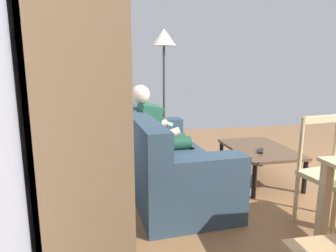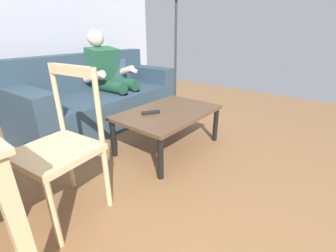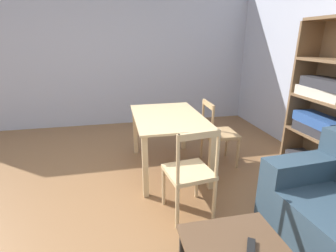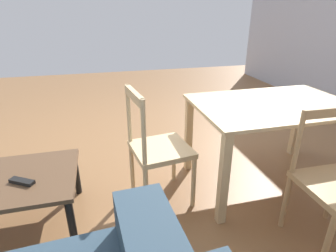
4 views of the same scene
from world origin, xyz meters
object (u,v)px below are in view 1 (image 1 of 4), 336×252
object	(u,v)px
bookshelf	(88,168)
couch	(162,160)
tv_remote	(261,151)
coffee_table	(259,152)
dining_chair_facing_couch	(331,175)
floor_lamp	(164,49)
person_lounging	(158,133)

from	to	relation	value
bookshelf	couch	bearing A→B (deg)	-22.60
tv_remote	coffee_table	bearing A→B (deg)	-83.44
dining_chair_facing_couch	floor_lamp	xyz separation A→B (m)	(2.38, 0.94, 1.11)
coffee_table	floor_lamp	distance (m)	1.99
bookshelf	coffee_table	bearing A→B (deg)	-48.76
dining_chair_facing_couch	person_lounging	bearing A→B (deg)	42.66
coffee_table	tv_remote	size ratio (longest dim) A/B	5.80
person_lounging	coffee_table	world-z (taller)	person_lounging
coffee_table	dining_chair_facing_couch	bearing A→B (deg)	-177.44
tv_remote	bookshelf	distance (m)	2.32
tv_remote	bookshelf	world-z (taller)	bookshelf
bookshelf	dining_chair_facing_couch	size ratio (longest dim) A/B	2.06
bookshelf	dining_chair_facing_couch	xyz separation A→B (m)	(0.52, -1.89, -0.38)
tv_remote	dining_chair_facing_couch	size ratio (longest dim) A/B	0.18
dining_chair_facing_couch	floor_lamp	size ratio (longest dim) A/B	0.50
person_lounging	coffee_table	bearing A→B (deg)	-101.13
couch	tv_remote	size ratio (longest dim) A/B	12.15
couch	dining_chair_facing_couch	world-z (taller)	dining_chair_facing_couch
coffee_table	dining_chair_facing_couch	xyz separation A→B (m)	(-1.09, -0.05, 0.11)
coffee_table	couch	bearing A→B (deg)	88.83
bookshelf	dining_chair_facing_couch	world-z (taller)	bookshelf
couch	floor_lamp	size ratio (longest dim) A/B	1.11
couch	floor_lamp	world-z (taller)	floor_lamp
floor_lamp	bookshelf	bearing A→B (deg)	161.93
couch	tv_remote	world-z (taller)	couch
dining_chair_facing_couch	coffee_table	bearing A→B (deg)	2.56
tv_remote	couch	bearing A→B (deg)	21.82
tv_remote	floor_lamp	xyz separation A→B (m)	(1.45, 0.82, 1.16)
couch	floor_lamp	bearing A→B (deg)	-11.86
person_lounging	tv_remote	xyz separation A→B (m)	(-0.39, -1.09, -0.17)
dining_chair_facing_couch	tv_remote	bearing A→B (deg)	7.64
couch	bookshelf	bearing A→B (deg)	157.40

